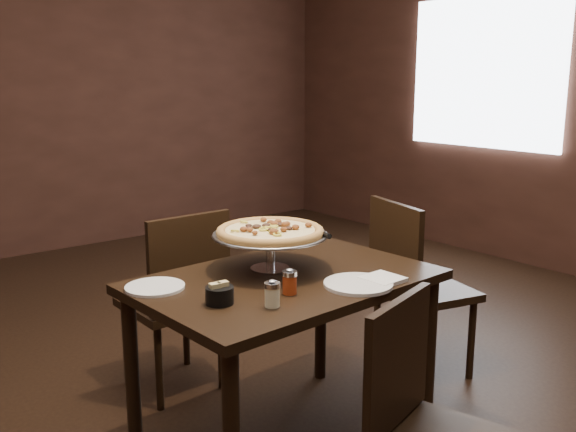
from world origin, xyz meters
TOP-DOWN VIEW (x-y plane):
  - room at (0.06, 0.03)m, footprint 6.04×7.04m
  - dining_table at (-0.09, -0.08)m, footprint 1.17×0.82m
  - pizza_stand at (-0.08, 0.03)m, footprint 0.47×0.47m
  - parmesan_shaker at (-0.33, -0.31)m, footprint 0.05×0.05m
  - pepper_flake_shaker at (-0.20, -0.25)m, footprint 0.05×0.05m
  - packet_caddy at (-0.45, -0.18)m, footprint 0.10×0.10m
  - napkin_stack at (0.17, -0.35)m, footprint 0.15×0.15m
  - plate_left at (-0.55, 0.11)m, footprint 0.22×0.22m
  - plate_near at (0.06, -0.34)m, footprint 0.26×0.26m
  - serving_spatula at (0.07, -0.11)m, footprint 0.15×0.15m
  - chair_far at (-0.21, 0.57)m, footprint 0.41×0.41m
  - chair_near at (-0.15, -0.85)m, footprint 0.48×0.48m
  - chair_side at (0.79, 0.01)m, footprint 0.50×0.50m

SIDE VIEW (x-z plane):
  - chair_near at x=-0.15m, z-range 0.04..0.86m
  - chair_far at x=-0.21m, z-range 0.04..0.92m
  - chair_side at x=0.79m, z-range 0.04..0.93m
  - dining_table at x=-0.09m, z-range 0.26..0.97m
  - plate_left at x=-0.55m, z-range 0.71..0.72m
  - plate_near at x=0.06m, z-range 0.71..0.72m
  - napkin_stack at x=0.17m, z-range 0.71..0.72m
  - packet_caddy at x=-0.45m, z-range 0.70..0.78m
  - pepper_flake_shaker at x=-0.20m, z-range 0.71..0.80m
  - parmesan_shaker at x=-0.33m, z-range 0.71..0.80m
  - serving_spatula at x=0.07m, z-range 0.85..0.87m
  - pizza_stand at x=-0.08m, z-range 0.77..0.96m
  - room at x=0.06m, z-range -0.02..2.82m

